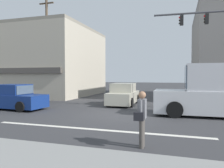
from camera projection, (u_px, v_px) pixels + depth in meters
The scene contains 9 objects.
ground_plane at pixel (118, 115), 11.99m from camera, with size 120.00×120.00×0.00m, color #333335.
lane_marking_stripe at pixel (94, 129), 8.65m from camera, with size 9.00×0.24×0.01m, color silver.
building_left_block at pixel (41, 63), 25.00m from camera, with size 11.98×10.64×7.30m.
utility_pole_near_left at pixel (47, 48), 19.30m from camera, with size 1.40×0.22×8.91m.
traffic_light_mast at pixel (219, 41), 12.98m from camera, with size 4.88×0.45×6.20m.
box_truck_approaching_near at pixel (213, 93), 11.39m from camera, with size 5.65×2.36×2.75m.
sedan_parked_curbside at pixel (14, 98), 13.95m from camera, with size 4.19×2.05×1.58m.
sedan_crossing_rightbound at pixel (123, 95), 16.14m from camera, with size 1.96×4.14×1.58m.
pedestrian_foreground_with_bag at pixel (142, 116), 6.42m from camera, with size 0.29×0.67×1.67m.
Camera 1 is at (3.25, -11.47, 2.12)m, focal length 35.00 mm.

